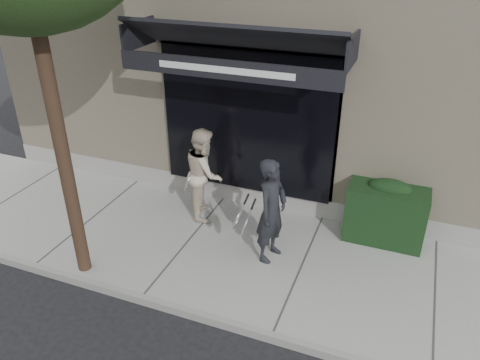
% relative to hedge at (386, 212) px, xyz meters
% --- Properties ---
extents(ground, '(80.00, 80.00, 0.00)m').
position_rel_hedge_xyz_m(ground, '(-1.10, -1.25, -0.66)').
color(ground, black).
rests_on(ground, ground).
extents(sidewalk, '(20.00, 3.00, 0.12)m').
position_rel_hedge_xyz_m(sidewalk, '(-1.10, -1.25, -0.60)').
color(sidewalk, '#999993').
rests_on(sidewalk, ground).
extents(curb, '(20.00, 0.10, 0.14)m').
position_rel_hedge_xyz_m(curb, '(-1.10, -2.80, -0.59)').
color(curb, gray).
rests_on(curb, ground).
extents(building_facade, '(14.30, 8.04, 5.64)m').
position_rel_hedge_xyz_m(building_facade, '(-1.11, 3.71, 2.08)').
color(building_facade, beige).
rests_on(building_facade, ground).
extents(hedge, '(1.30, 0.70, 1.14)m').
position_rel_hedge_xyz_m(hedge, '(0.00, 0.00, 0.00)').
color(hedge, black).
rests_on(hedge, sidewalk).
extents(pedestrian_front, '(0.83, 0.85, 1.75)m').
position_rel_hedge_xyz_m(pedestrian_front, '(-1.66, -1.20, 0.34)').
color(pedestrian_front, black).
rests_on(pedestrian_front, sidewalk).
extents(pedestrian_back, '(0.93, 1.02, 1.71)m').
position_rel_hedge_xyz_m(pedestrian_back, '(-3.19, -0.38, 0.31)').
color(pedestrian_back, beige).
rests_on(pedestrian_back, sidewalk).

